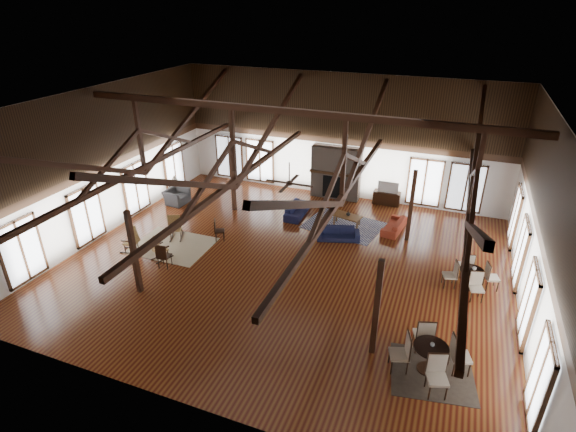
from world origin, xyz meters
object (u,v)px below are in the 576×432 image
at_px(sofa_navy_left, 297,210).
at_px(armchair, 177,196).
at_px(cafe_table_far, 471,275).
at_px(sofa_navy_front, 338,234).
at_px(cafe_table_near, 430,354).
at_px(coffee_table, 347,217).
at_px(sofa_orange, 394,225).
at_px(tv_console, 387,198).

distance_m(sofa_navy_left, armchair, 5.99).
bearing_deg(armchair, cafe_table_far, -96.07).
height_order(sofa_navy_front, cafe_table_near, cafe_table_near).
distance_m(coffee_table, armchair, 8.32).
xyz_separation_m(sofa_navy_left, sofa_orange, (4.38, 0.10, -0.02)).
bearing_deg(cafe_table_far, sofa_orange, 133.65).
bearing_deg(cafe_table_far, armchair, 170.17).
distance_m(sofa_navy_left, cafe_table_near, 10.10).
bearing_deg(coffee_table, sofa_navy_left, -169.37).
height_order(sofa_navy_front, armchair, armchair).
bearing_deg(sofa_navy_left, cafe_table_far, -114.49).
xyz_separation_m(sofa_orange, tv_console, (-0.79, 2.64, 0.07)).
relative_size(sofa_navy_front, cafe_table_far, 0.91).
xyz_separation_m(armchair, tv_console, (9.52, 3.59, -0.03)).
xyz_separation_m(coffee_table, cafe_table_near, (4.20, -7.52, 0.15)).
bearing_deg(tv_console, sofa_orange, -73.28).
bearing_deg(tv_console, cafe_table_near, -74.02).
height_order(cafe_table_far, tv_console, cafe_table_far).
bearing_deg(coffee_table, cafe_table_near, -46.74).
relative_size(coffee_table, armchair, 1.24).
height_order(cafe_table_near, tv_console, cafe_table_near).
bearing_deg(cafe_table_near, sofa_navy_front, 124.38).
xyz_separation_m(sofa_navy_front, cafe_table_near, (4.21, -6.15, 0.31)).
xyz_separation_m(coffee_table, armchair, (-8.29, -0.71, -0.06)).
bearing_deg(tv_console, coffee_table, -113.06).
bearing_deg(armchair, sofa_navy_left, -78.02).
bearing_deg(cafe_table_near, cafe_table_far, 78.10).
bearing_deg(armchair, cafe_table_near, -114.83).
bearing_deg(cafe_table_near, coffee_table, 119.19).
distance_m(sofa_navy_front, armchair, 8.32).
relative_size(armchair, cafe_table_far, 0.56).
relative_size(sofa_orange, cafe_table_far, 0.90).
bearing_deg(sofa_orange, sofa_navy_left, -80.84).
relative_size(sofa_navy_left, tv_console, 1.47).
height_order(sofa_orange, tv_console, tv_console).
bearing_deg(sofa_navy_front, coffee_table, 72.44).
bearing_deg(sofa_orange, tv_console, -155.39).
relative_size(sofa_navy_front, cafe_table_near, 0.80).
relative_size(sofa_navy_front, tv_console, 1.38).
bearing_deg(armchair, tv_console, -65.57).
distance_m(cafe_table_far, tv_console, 7.10).
distance_m(sofa_navy_left, sofa_orange, 4.39).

